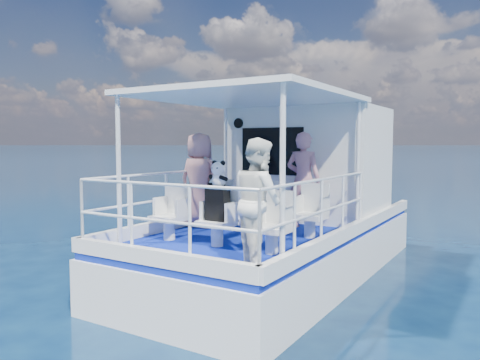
# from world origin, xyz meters

# --- Properties ---
(ground) EXTENTS (2000.00, 2000.00, 0.00)m
(ground) POSITION_xyz_m (0.00, 0.00, 0.00)
(ground) COLOR #082040
(ground) RESTS_ON ground
(hull) EXTENTS (3.00, 7.00, 1.60)m
(hull) POSITION_xyz_m (0.00, 1.00, 0.00)
(hull) COLOR white
(hull) RESTS_ON ground
(deck) EXTENTS (2.90, 6.90, 0.10)m
(deck) POSITION_xyz_m (0.00, 1.00, 0.85)
(deck) COLOR navy
(deck) RESTS_ON hull
(cabin) EXTENTS (2.85, 2.00, 2.20)m
(cabin) POSITION_xyz_m (0.00, 2.30, 2.00)
(cabin) COLOR white
(cabin) RESTS_ON deck
(canopy) EXTENTS (3.00, 3.20, 0.08)m
(canopy) POSITION_xyz_m (0.00, -0.20, 3.14)
(canopy) COLOR white
(canopy) RESTS_ON cabin
(canopy_posts) EXTENTS (2.77, 2.97, 2.20)m
(canopy_posts) POSITION_xyz_m (0.00, -0.25, 2.00)
(canopy_posts) COLOR white
(canopy_posts) RESTS_ON deck
(railings) EXTENTS (2.84, 3.59, 1.00)m
(railings) POSITION_xyz_m (0.00, -0.58, 1.40)
(railings) COLOR white
(railings) RESTS_ON deck
(seat_port_fwd) EXTENTS (0.48, 0.46, 0.38)m
(seat_port_fwd) POSITION_xyz_m (-0.90, 0.20, 1.09)
(seat_port_fwd) COLOR silver
(seat_port_fwd) RESTS_ON deck
(seat_center_fwd) EXTENTS (0.48, 0.46, 0.38)m
(seat_center_fwd) POSITION_xyz_m (0.00, 0.20, 1.09)
(seat_center_fwd) COLOR silver
(seat_center_fwd) RESTS_ON deck
(seat_stbd_fwd) EXTENTS (0.48, 0.46, 0.38)m
(seat_stbd_fwd) POSITION_xyz_m (0.90, 0.20, 1.09)
(seat_stbd_fwd) COLOR silver
(seat_stbd_fwd) RESTS_ON deck
(seat_port_aft) EXTENTS (0.48, 0.46, 0.38)m
(seat_port_aft) POSITION_xyz_m (-0.90, -1.10, 1.09)
(seat_port_aft) COLOR silver
(seat_port_aft) RESTS_ON deck
(seat_center_aft) EXTENTS (0.48, 0.46, 0.38)m
(seat_center_aft) POSITION_xyz_m (0.00, -1.10, 1.09)
(seat_center_aft) COLOR silver
(seat_center_aft) RESTS_ON deck
(seat_stbd_aft) EXTENTS (0.48, 0.46, 0.38)m
(seat_stbd_aft) POSITION_xyz_m (0.90, -1.10, 1.09)
(seat_stbd_aft) COLOR silver
(seat_stbd_aft) RESTS_ON deck
(passenger_port_fwd) EXTENTS (0.65, 0.48, 1.68)m
(passenger_port_fwd) POSITION_xyz_m (-1.18, 0.08, 1.74)
(passenger_port_fwd) COLOR tan
(passenger_port_fwd) RESTS_ON deck
(passenger_stbd_fwd) EXTENTS (0.63, 0.43, 1.70)m
(passenger_stbd_fwd) POSITION_xyz_m (0.47, 0.92, 1.75)
(passenger_stbd_fwd) COLOR #BF7B87
(passenger_stbd_fwd) RESTS_ON deck
(passenger_stbd_aft) EXTENTS (0.96, 0.95, 1.57)m
(passenger_stbd_aft) POSITION_xyz_m (1.03, -1.69, 1.68)
(passenger_stbd_aft) COLOR white
(passenger_stbd_aft) RESTS_ON deck
(backpack_port) EXTENTS (0.31, 0.17, 0.41)m
(backpack_port) POSITION_xyz_m (-0.90, 0.18, 1.48)
(backpack_port) COLOR black
(backpack_port) RESTS_ON seat_port_fwd
(backpack_center) EXTENTS (0.33, 0.18, 0.49)m
(backpack_center) POSITION_xyz_m (0.02, -1.11, 1.52)
(backpack_center) COLOR black
(backpack_center) RESTS_ON seat_center_aft
(compact_camera) EXTENTS (0.09, 0.05, 0.05)m
(compact_camera) POSITION_xyz_m (-0.88, 0.16, 1.71)
(compact_camera) COLOR black
(compact_camera) RESTS_ON backpack_port
(panda) EXTENTS (0.25, 0.21, 0.38)m
(panda) POSITION_xyz_m (0.03, -1.09, 1.96)
(panda) COLOR white
(panda) RESTS_ON backpack_center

